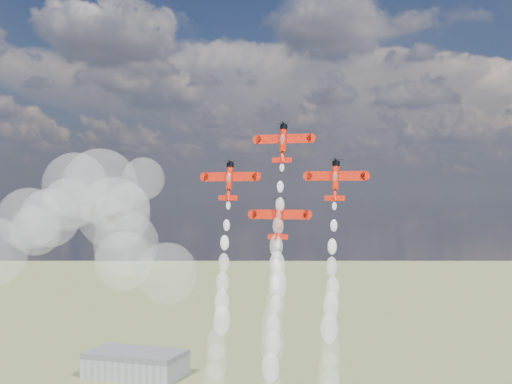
{
  "coord_description": "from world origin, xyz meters",
  "views": [
    {
      "loc": [
        59.07,
        -153.77,
        96.41
      ],
      "look_at": [
        7.03,
        0.75,
        96.49
      ],
      "focal_mm": 50.0,
      "sensor_mm": 36.0,
      "label": 1
    }
  ],
  "objects_px": {
    "plane_left": "(229,180)",
    "plane_right": "(335,180)",
    "plane_lead": "(283,142)",
    "hangar": "(136,364)",
    "plane_slot": "(279,218)"
  },
  "relations": [
    {
      "from": "hangar",
      "to": "plane_slot",
      "type": "height_order",
      "value": "plane_slot"
    },
    {
      "from": "plane_right",
      "to": "plane_slot",
      "type": "relative_size",
      "value": 1.0
    },
    {
      "from": "plane_right",
      "to": "plane_slot",
      "type": "xyz_separation_m",
      "value": [
        -12.53,
        -1.56,
        -8.63
      ]
    },
    {
      "from": "hangar",
      "to": "plane_slot",
      "type": "distance_m",
      "value": 239.75
    },
    {
      "from": "plane_lead",
      "to": "plane_right",
      "type": "xyz_separation_m",
      "value": [
        12.53,
        -1.56,
        -8.63
      ]
    },
    {
      "from": "plane_lead",
      "to": "plane_right",
      "type": "relative_size",
      "value": 1.0
    },
    {
      "from": "plane_lead",
      "to": "plane_right",
      "type": "height_order",
      "value": "plane_lead"
    },
    {
      "from": "plane_left",
      "to": "plane_right",
      "type": "xyz_separation_m",
      "value": [
        25.06,
        0.0,
        0.0
      ]
    },
    {
      "from": "plane_left",
      "to": "plane_lead",
      "type": "bearing_deg",
      "value": 7.08
    },
    {
      "from": "hangar",
      "to": "plane_right",
      "type": "xyz_separation_m",
      "value": [
        145.55,
        -179.3,
        92.75
      ]
    },
    {
      "from": "plane_left",
      "to": "plane_slot",
      "type": "relative_size",
      "value": 1.0
    },
    {
      "from": "plane_left",
      "to": "plane_slot",
      "type": "height_order",
      "value": "plane_left"
    },
    {
      "from": "plane_left",
      "to": "plane_slot",
      "type": "distance_m",
      "value": 15.29
    },
    {
      "from": "plane_lead",
      "to": "plane_left",
      "type": "distance_m",
      "value": 15.29
    },
    {
      "from": "hangar",
      "to": "plane_left",
      "type": "xyz_separation_m",
      "value": [
        120.5,
        -179.3,
        92.75
      ]
    }
  ]
}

